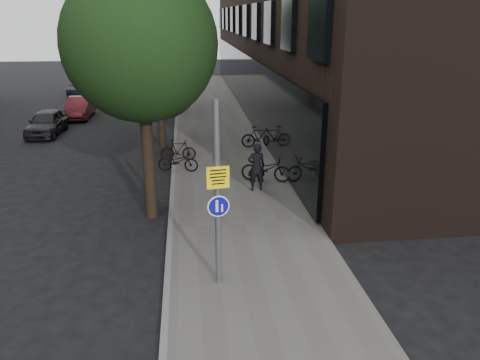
{
  "coord_description": "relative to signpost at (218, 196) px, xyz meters",
  "views": [
    {
      "loc": [
        -1.4,
        -9.41,
        6.09
      ],
      "look_at": [
        -0.06,
        2.05,
        2.0
      ],
      "focal_mm": 35.0,
      "sensor_mm": 36.0,
      "label": 1
    }
  ],
  "objects": [
    {
      "name": "street_tree_mid",
      "position": [
        -1.75,
        12.94,
        2.81
      ],
      "size": [
        5.0,
        5.0,
        7.8
      ],
      "color": "black",
      "rests_on": "ground"
    },
    {
      "name": "ground",
      "position": [
        0.78,
        -0.2,
        -2.3
      ],
      "size": [
        120.0,
        120.0,
        0.0
      ],
      "primitive_type": "plane",
      "color": "black",
      "rests_on": "ground"
    },
    {
      "name": "parked_car_mid",
      "position": [
        -7.18,
        20.29,
        -1.67
      ],
      "size": [
        1.36,
        3.86,
        1.27
      ],
      "primitive_type": "imported",
      "rotation": [
        0.0,
        0.0,
        0.0
      ],
      "color": "#581920",
      "rests_on": "ground"
    },
    {
      "name": "curb_edge",
      "position": [
        -1.22,
        9.8,
        -2.24
      ],
      "size": [
        0.15,
        60.0,
        0.13
      ],
      "primitive_type": "cube",
      "color": "slate",
      "rests_on": "ground"
    },
    {
      "name": "street_tree_far",
      "position": [
        -1.75,
        21.94,
        2.81
      ],
      "size": [
        5.0,
        5.0,
        7.8
      ],
      "color": "black",
      "rests_on": "ground"
    },
    {
      "name": "parked_bike_facade_near",
      "position": [
        2.29,
        6.9,
        -1.69
      ],
      "size": [
        1.99,
        1.18,
        0.99
      ],
      "primitive_type": "imported",
      "rotation": [
        0.0,
        0.0,
        1.27
      ],
      "color": "black",
      "rests_on": "sidewalk"
    },
    {
      "name": "pedestrian",
      "position": [
        1.78,
        5.98,
        -1.31
      ],
      "size": [
        0.67,
        0.47,
        1.75
      ],
      "primitive_type": "imported",
      "rotation": [
        0.0,
        0.0,
        3.23
      ],
      "color": "black",
      "rests_on": "sidewalk"
    },
    {
      "name": "parked_bike_facade_far",
      "position": [
        2.78,
        11.66,
        -1.68
      ],
      "size": [
        1.72,
        0.6,
        1.01
      ],
      "primitive_type": "imported",
      "rotation": [
        0.0,
        0.0,
        1.5
      ],
      "color": "black",
      "rests_on": "sidewalk"
    },
    {
      "name": "sidewalk",
      "position": [
        1.03,
        9.8,
        -2.24
      ],
      "size": [
        4.5,
        60.0,
        0.12
      ],
      "primitive_type": "cube",
      "color": "#5C5955",
      "rests_on": "ground"
    },
    {
      "name": "signpost",
      "position": [
        0.0,
        0.0,
        0.0
      ],
      "size": [
        0.5,
        0.14,
        4.33
      ],
      "rotation": [
        0.0,
        0.0,
        0.14
      ],
      "color": "#595B5E",
      "rests_on": "sidewalk"
    },
    {
      "name": "parked_car_near",
      "position": [
        -8.04,
        15.94,
        -1.65
      ],
      "size": [
        1.66,
        3.9,
        1.31
      ],
      "primitive_type": "imported",
      "rotation": [
        0.0,
        0.0,
        -0.03
      ],
      "color": "black",
      "rests_on": "ground"
    },
    {
      "name": "street_tree_near",
      "position": [
        -1.75,
        4.44,
        2.8
      ],
      "size": [
        4.4,
        4.4,
        7.5
      ],
      "color": "black",
      "rests_on": "ground"
    },
    {
      "name": "parked_bike_curb_near",
      "position": [
        -1.02,
        8.47,
        -1.75
      ],
      "size": [
        1.72,
        0.89,
        0.86
      ],
      "primitive_type": "imported",
      "rotation": [
        0.0,
        0.0,
        1.37
      ],
      "color": "black",
      "rests_on": "sidewalk"
    },
    {
      "name": "parked_car_far",
      "position": [
        -9.2,
        29.98,
        -1.77
      ],
      "size": [
        1.49,
        3.65,
        1.06
      ],
      "primitive_type": "imported",
      "rotation": [
        0.0,
        0.0,
        -0.0
      ],
      "color": "#1B2032",
      "rests_on": "ground"
    },
    {
      "name": "parked_bike_curb_far",
      "position": [
        -1.02,
        10.0,
        -1.73
      ],
      "size": [
        1.57,
        0.63,
        0.92
      ],
      "primitive_type": "imported",
      "rotation": [
        0.0,
        0.0,
        1.44
      ],
      "color": "black",
      "rests_on": "sidewalk"
    }
  ]
}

